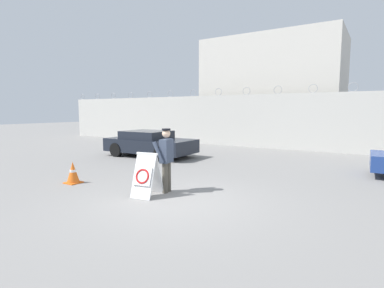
{
  "coord_description": "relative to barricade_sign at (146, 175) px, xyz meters",
  "views": [
    {
      "loc": [
        4.02,
        -5.68,
        2.16
      ],
      "look_at": [
        -1.01,
        2.31,
        1.09
      ],
      "focal_mm": 28.0,
      "sensor_mm": 36.0,
      "label": 1
    }
  ],
  "objects": [
    {
      "name": "ground_plane",
      "position": [
        0.89,
        0.05,
        -0.55
      ],
      "size": [
        90.0,
        90.0,
        0.0
      ],
      "primitive_type": "plane",
      "color": "gray"
    },
    {
      "name": "perimeter_wall",
      "position": [
        0.89,
        11.2,
        1.0
      ],
      "size": [
        36.0,
        0.3,
        3.53
      ],
      "color": "beige",
      "rests_on": "ground_plane"
    },
    {
      "name": "building_block",
      "position": [
        -1.47,
        14.9,
        2.91
      ],
      "size": [
        8.77,
        5.14,
        6.91
      ],
      "color": "beige",
      "rests_on": "ground_plane"
    },
    {
      "name": "barricade_sign",
      "position": [
        0.0,
        0.0,
        0.0
      ],
      "size": [
        0.67,
        0.86,
        1.11
      ],
      "rotation": [
        0.0,
        0.0,
        0.17
      ],
      "color": "white",
      "rests_on": "ground_plane"
    },
    {
      "name": "security_guard",
      "position": [
        0.2,
        0.57,
        0.38
      ],
      "size": [
        0.37,
        0.64,
        1.69
      ],
      "rotation": [
        0.0,
        0.0,
        -1.4
      ],
      "color": "#514C42",
      "rests_on": "ground_plane"
    },
    {
      "name": "traffic_cone_near",
      "position": [
        -2.75,
        -0.13,
        -0.23
      ],
      "size": [
        0.43,
        0.43,
        0.64
      ],
      "color": "orange",
      "rests_on": "ground_plane"
    },
    {
      "name": "parked_car_front_coupe",
      "position": [
        -4.24,
        5.14,
        0.07
      ],
      "size": [
        4.25,
        2.07,
        1.2
      ],
      "rotation": [
        0.0,
        0.0,
        0.01
      ],
      "color": "black",
      "rests_on": "ground_plane"
    }
  ]
}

